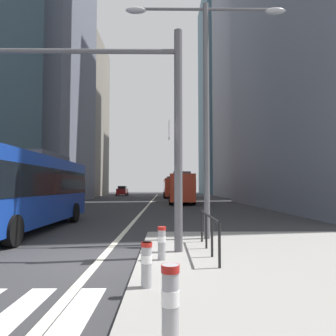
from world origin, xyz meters
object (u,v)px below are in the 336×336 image
object	(u,v)px
car_receding_near	(170,191)
street_lamp_post	(206,86)
city_bus_red_receding	(181,187)
bollard_right	(162,241)
car_oncoming_mid	(122,191)
car_receding_far	(169,191)
bollard_left	(147,262)
bollard_front	(170,303)
traffic_signal_gantry	(96,102)
city_bus_red_distant	(172,187)
city_bus_blue_oncoming	(24,187)

from	to	relation	value
car_receding_near	street_lamp_post	bearing A→B (deg)	-89.68
city_bus_red_receding	street_lamp_post	world-z (taller)	street_lamp_post
bollard_right	car_oncoming_mid	bearing A→B (deg)	98.29
car_oncoming_mid	car_receding_far	xyz separation A→B (m)	(9.24, 0.70, -0.00)
street_lamp_post	bollard_left	world-z (taller)	street_lamp_post
street_lamp_post	car_oncoming_mid	bearing A→B (deg)	100.29
car_receding_near	car_receding_far	distance (m)	1.80
car_oncoming_mid	bollard_front	bearing A→B (deg)	-82.17
traffic_signal_gantry	street_lamp_post	distance (m)	4.07
city_bus_red_distant	traffic_signal_gantry	xyz separation A→B (m)	(-3.06, -44.89, 2.30)
city_bus_red_distant	bollard_front	bearing A→B (deg)	-91.32
city_bus_blue_oncoming	car_oncoming_mid	bearing A→B (deg)	92.76
city_bus_red_distant	car_oncoming_mid	size ratio (longest dim) A/B	2.40
street_lamp_post	car_receding_near	bearing A→B (deg)	90.32
car_receding_far	bollard_left	xyz separation A→B (m)	(-1.21, -59.59, -0.41)
street_lamp_post	bollard_left	size ratio (longest dim) A/B	10.46
city_bus_red_receding	city_bus_red_distant	distance (m)	16.77
car_oncoming_mid	bollard_right	size ratio (longest dim) A/B	5.93
city_bus_blue_oncoming	street_lamp_post	xyz separation A→B (m)	(7.29, -2.81, 3.45)
car_receding_far	bollard_left	world-z (taller)	car_receding_far
car_receding_far	car_receding_near	bearing A→B (deg)	83.82
city_bus_blue_oncoming	car_receding_far	distance (m)	52.04
street_lamp_post	bollard_right	bearing A→B (deg)	-115.31
street_lamp_post	bollard_left	bearing A→B (deg)	-108.30
bollard_left	city_bus_red_receding	bearing A→B (deg)	85.99
city_bus_red_receding	car_receding_near	xyz separation A→B (m)	(-0.78, 30.21, -0.85)
street_lamp_post	city_bus_red_distant	bearing A→B (deg)	90.26
city_bus_blue_oncoming	car_receding_far	world-z (taller)	city_bus_blue_oncoming
car_receding_near	bollard_left	world-z (taller)	car_receding_near
city_bus_red_receding	car_receding_near	distance (m)	30.23
city_bus_blue_oncoming	city_bus_red_distant	world-z (taller)	same
car_oncoming_mid	traffic_signal_gantry	bearing A→B (deg)	-83.37
city_bus_red_distant	car_receding_far	world-z (taller)	city_bus_red_distant
car_oncoming_mid	bollard_left	bearing A→B (deg)	-82.23
city_bus_blue_oncoming	car_receding_near	distance (m)	53.83
car_receding_near	traffic_signal_gantry	size ratio (longest dim) A/B	0.67
car_receding_near	street_lamp_post	world-z (taller)	street_lamp_post
bollard_front	car_oncoming_mid	bearing A→B (deg)	97.83
traffic_signal_gantry	street_lamp_post	world-z (taller)	street_lamp_post
city_bus_red_distant	car_oncoming_mid	bearing A→B (deg)	131.05
city_bus_red_receding	street_lamp_post	size ratio (longest dim) A/B	1.47
city_bus_red_receding	street_lamp_post	bearing A→B (deg)	-91.03
car_receding_far	city_bus_blue_oncoming	bearing A→B (deg)	-97.49
bollard_front	city_bus_red_receding	bearing A→B (deg)	86.89
bollard_right	city_bus_red_distant	bearing A→B (deg)	88.40
bollard_front	bollard_right	size ratio (longest dim) A/B	1.16
traffic_signal_gantry	bollard_right	distance (m)	4.09
city_bus_red_receding	car_oncoming_mid	xyz separation A→B (m)	(-10.22, 27.72, -0.85)
street_lamp_post	city_bus_blue_oncoming	bearing A→B (deg)	158.90
car_receding_far	bollard_right	distance (m)	57.53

